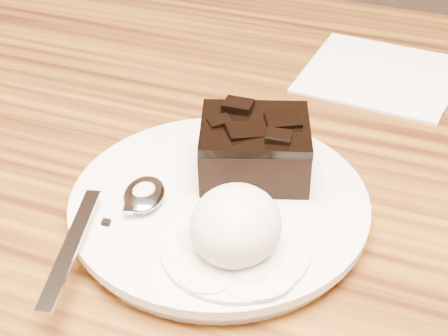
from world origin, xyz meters
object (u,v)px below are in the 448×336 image
(plate, at_px, (219,206))
(ice_cream_scoop, at_px, (236,225))
(napkin, at_px, (379,73))
(brownie, at_px, (254,151))
(spoon, at_px, (144,196))

(plate, height_order, ice_cream_scoop, ice_cream_scoop)
(napkin, bearing_deg, plate, -105.18)
(brownie, bearing_deg, plate, -108.61)
(brownie, relative_size, napkin, 0.56)
(plate, height_order, brownie, brownie)
(plate, distance_m, napkin, 0.29)
(spoon, bearing_deg, plate, 10.49)
(ice_cream_scoop, xyz_separation_m, napkin, (0.04, 0.33, -0.04))
(plate, xyz_separation_m, napkin, (0.08, 0.28, -0.01))
(plate, xyz_separation_m, spoon, (-0.05, -0.03, 0.01))
(plate, height_order, napkin, plate)
(brownie, xyz_separation_m, napkin, (0.06, 0.24, -0.04))
(plate, distance_m, ice_cream_scoop, 0.07)
(spoon, relative_size, napkin, 1.17)
(plate, distance_m, brownie, 0.05)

